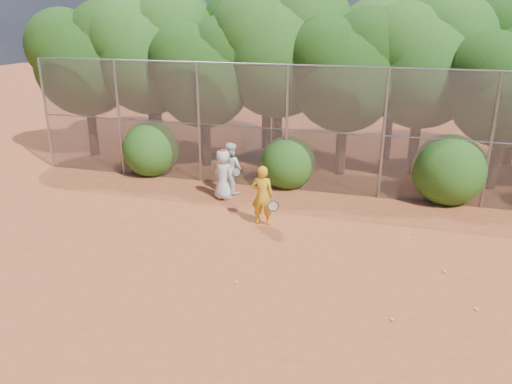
% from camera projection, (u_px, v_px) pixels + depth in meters
% --- Properties ---
extents(ground, '(80.00, 80.00, 0.00)m').
position_uv_depth(ground, '(268.00, 281.00, 10.83)').
color(ground, '#A34824').
rests_on(ground, ground).
extents(fence_back, '(20.05, 0.09, 4.03)m').
position_uv_depth(fence_back, '(314.00, 130.00, 15.59)').
color(fence_back, gray).
rests_on(fence_back, ground).
extents(tree_0, '(4.38, 3.81, 6.00)m').
position_uv_depth(tree_0, '(86.00, 56.00, 19.23)').
color(tree_0, black).
rests_on(tree_0, ground).
extents(tree_1, '(4.64, 4.03, 6.35)m').
position_uv_depth(tree_1, '(150.00, 50.00, 18.95)').
color(tree_1, black).
rests_on(tree_1, ground).
extents(tree_2, '(3.99, 3.47, 5.47)m').
position_uv_depth(tree_2, '(205.00, 69.00, 17.86)').
color(tree_2, black).
rests_on(tree_2, ground).
extents(tree_3, '(4.89, 4.26, 6.70)m').
position_uv_depth(tree_3, '(280.00, 45.00, 17.83)').
color(tree_3, black).
rests_on(tree_3, ground).
extents(tree_4, '(4.19, 3.64, 5.73)m').
position_uv_depth(tree_4, '(347.00, 67.00, 16.85)').
color(tree_4, black).
rests_on(tree_4, ground).
extents(tree_5, '(4.51, 3.92, 6.17)m').
position_uv_depth(tree_5, '(425.00, 58.00, 16.82)').
color(tree_5, black).
rests_on(tree_5, ground).
extents(tree_6, '(3.86, 3.36, 5.29)m').
position_uv_depth(tree_6, '(508.00, 82.00, 15.46)').
color(tree_6, black).
rests_on(tree_6, ground).
extents(tree_9, '(4.83, 4.20, 6.62)m').
position_uv_depth(tree_9, '(154.00, 41.00, 21.23)').
color(tree_9, black).
rests_on(tree_9, ground).
extents(tree_10, '(5.15, 4.48, 7.06)m').
position_uv_depth(tree_10, '(269.00, 35.00, 20.00)').
color(tree_10, black).
rests_on(tree_10, ground).
extents(tree_11, '(4.64, 4.03, 6.35)m').
position_uv_depth(tree_11, '(396.00, 51.00, 18.49)').
color(tree_11, black).
rests_on(tree_11, ground).
extents(bush_0, '(2.00, 2.00, 2.00)m').
position_uv_depth(bush_0, '(151.00, 147.00, 17.76)').
color(bush_0, '#204E13').
rests_on(bush_0, ground).
extents(bush_1, '(1.80, 1.80, 1.80)m').
position_uv_depth(bush_1, '(288.00, 160.00, 16.48)').
color(bush_1, '#204E13').
rests_on(bush_1, ground).
extents(bush_2, '(2.20, 2.20, 2.20)m').
position_uv_depth(bush_2, '(449.00, 167.00, 15.10)').
color(bush_2, '#204E13').
rests_on(bush_2, ground).
extents(player_yellow, '(0.82, 0.49, 1.68)m').
position_uv_depth(player_yellow, '(262.00, 196.00, 13.48)').
color(player_yellow, gold).
rests_on(player_yellow, ground).
extents(player_teen, '(0.91, 0.78, 1.61)m').
position_uv_depth(player_teen, '(223.00, 174.00, 15.37)').
color(player_teen, silver).
rests_on(player_teen, ground).
extents(player_white, '(1.01, 0.94, 1.65)m').
position_uv_depth(player_white, '(231.00, 168.00, 15.94)').
color(player_white, white).
rests_on(player_white, ground).
extents(ball_0, '(0.07, 0.07, 0.07)m').
position_uv_depth(ball_0, '(329.00, 257.00, 11.85)').
color(ball_0, '#D5EF2B').
rests_on(ball_0, ground).
extents(ball_1, '(0.07, 0.07, 0.07)m').
position_uv_depth(ball_1, '(445.00, 272.00, 11.17)').
color(ball_1, '#D5EF2B').
rests_on(ball_1, ground).
extents(ball_2, '(0.07, 0.07, 0.07)m').
position_uv_depth(ball_2, '(392.00, 319.00, 9.44)').
color(ball_2, '#D5EF2B').
rests_on(ball_2, ground).
extents(ball_3, '(0.07, 0.07, 0.07)m').
position_uv_depth(ball_3, '(476.00, 309.00, 9.76)').
color(ball_3, '#D5EF2B').
rests_on(ball_3, ground).
extents(ball_4, '(0.07, 0.07, 0.07)m').
position_uv_depth(ball_4, '(236.00, 282.00, 10.74)').
color(ball_4, '#D5EF2B').
rests_on(ball_4, ground).
extents(ball_5, '(0.07, 0.07, 0.07)m').
position_uv_depth(ball_5, '(408.00, 238.00, 12.83)').
color(ball_5, '#D5EF2B').
rests_on(ball_5, ground).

